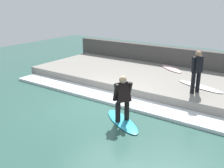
{
  "coord_description": "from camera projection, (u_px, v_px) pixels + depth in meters",
  "views": [
    {
      "loc": [
        -7.04,
        -5.37,
        3.83
      ],
      "look_at": [
        0.72,
        0.0,
        0.7
      ],
      "focal_mm": 42.0,
      "sensor_mm": 36.0,
      "label": 1
    }
  ],
  "objects": [
    {
      "name": "ground_plane",
      "position": [
        101.0,
        107.0,
        9.6
      ],
      "size": [
        28.0,
        28.0,
        0.0
      ],
      "primitive_type": "plane",
      "color": "#2D564C"
    },
    {
      "name": "surfer_waiting_near",
      "position": [
        197.0,
        70.0,
        9.58
      ],
      "size": [
        0.51,
        0.37,
        1.59
      ],
      "color": "black",
      "rests_on": "concrete_ledge"
    },
    {
      "name": "concrete_ledge",
      "position": [
        146.0,
        78.0,
        12.31
      ],
      "size": [
        4.4,
        11.02,
        0.42
      ],
      "primitive_type": "cube",
      "color": "gray",
      "rests_on": "ground_plane"
    },
    {
      "name": "back_wall",
      "position": [
        168.0,
        59.0,
        14.08
      ],
      "size": [
        0.5,
        11.57,
        1.34
      ],
      "primitive_type": "cube",
      "color": "#474442",
      "rests_on": "ground_plane"
    },
    {
      "name": "wave_foam_crest",
      "position": [
        114.0,
        99.0,
        10.24
      ],
      "size": [
        1.02,
        10.47,
        0.11
      ],
      "primitive_type": "cube",
      "color": "silver",
      "rests_on": "ground_plane"
    },
    {
      "name": "surfboard_waiting_near",
      "position": [
        200.0,
        86.0,
        10.45
      ],
      "size": [
        1.09,
        2.07,
        0.06
      ],
      "color": "white",
      "rests_on": "concrete_ledge"
    },
    {
      "name": "surfer_riding",
      "position": [
        123.0,
        96.0,
        8.18
      ],
      "size": [
        0.6,
        0.62,
        1.5
      ],
      "color": "black",
      "rests_on": "surfboard_riding"
    },
    {
      "name": "surfboard_riding",
      "position": [
        122.0,
        121.0,
        8.45
      ],
      "size": [
        1.5,
        1.92,
        0.06
      ],
      "color": "#2DADD1",
      "rests_on": "ground_plane"
    },
    {
      "name": "surfboard_spare",
      "position": [
        171.0,
        68.0,
        13.07
      ],
      "size": [
        1.41,
        1.64,
        0.06
      ],
      "color": "beige",
      "rests_on": "concrete_ledge"
    }
  ]
}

